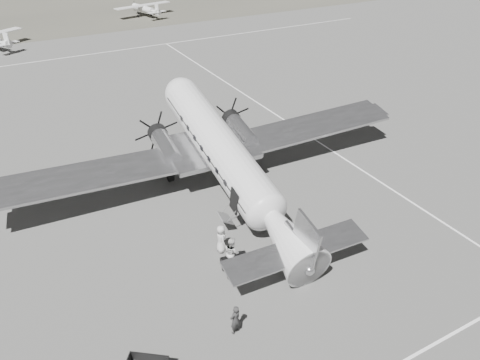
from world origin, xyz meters
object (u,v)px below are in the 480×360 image
object	(u,v)px
baggage_cart_near	(236,265)
ramp_agent	(232,252)
dc3_airliner	(225,157)
passenger	(221,239)
ground_crew	(235,320)
light_plane_right	(145,10)

from	to	relation	value
baggage_cart_near	ramp_agent	distance (m)	0.72
dc3_airliner	ramp_agent	world-z (taller)	dc3_airliner
dc3_airliner	baggage_cart_near	bearing A→B (deg)	-110.93
dc3_airliner	passenger	world-z (taller)	dc3_airliner
dc3_airliner	ground_crew	xyz separation A→B (m)	(-5.08, -10.77, -2.05)
dc3_airliner	ramp_agent	distance (m)	7.55
ramp_agent	light_plane_right	bearing A→B (deg)	-18.88
dc3_airliner	passenger	distance (m)	6.34
baggage_cart_near	ground_crew	size ratio (longest dim) A/B	0.97
baggage_cart_near	passenger	distance (m)	1.98
ground_crew	passenger	world-z (taller)	passenger
ground_crew	passenger	bearing A→B (deg)	-127.59
light_plane_right	passenger	bearing A→B (deg)	-117.58
dc3_airliner	light_plane_right	xyz separation A→B (m)	(13.60, 56.21, -1.80)
ramp_agent	dc3_airliner	bearing A→B (deg)	-28.83
baggage_cart_near	passenger	size ratio (longest dim) A/B	0.90
baggage_cart_near	ramp_agent	world-z (taller)	ramp_agent
passenger	light_plane_right	bearing A→B (deg)	-10.46
dc3_airliner	light_plane_right	size ratio (longest dim) A/B	2.93
dc3_airliner	passenger	bearing A→B (deg)	-117.52
light_plane_right	ramp_agent	size ratio (longest dim) A/B	5.41
light_plane_right	ground_crew	distance (m)	69.55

